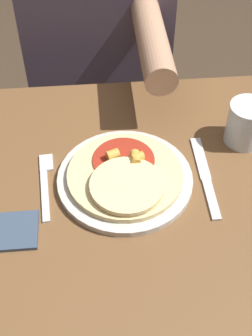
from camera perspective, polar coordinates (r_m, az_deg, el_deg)
dining_table at (r=1.02m, az=0.08°, el=-8.27°), size 0.95×0.73×0.73m
plate at (r=0.94m, az=-0.00°, el=-1.37°), size 0.27×0.27×0.01m
pizza at (r=0.92m, az=0.05°, el=-0.91°), size 0.23×0.23×0.04m
fork at (r=0.95m, az=-9.78°, el=-1.64°), size 0.03×0.18×0.00m
knife at (r=0.96m, az=9.68°, el=-1.17°), size 0.02×0.22×0.00m
drinking_glass at (r=1.02m, az=14.46°, el=5.28°), size 0.08×0.08×0.09m
napkin at (r=0.89m, az=-14.53°, el=-7.52°), size 0.12×0.08×0.01m
person_diner at (r=1.38m, az=-3.36°, el=14.63°), size 0.40×0.52×1.18m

